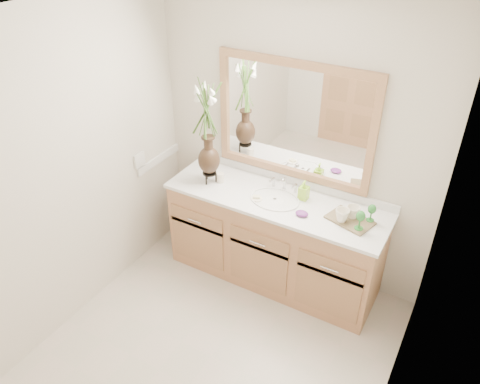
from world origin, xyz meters
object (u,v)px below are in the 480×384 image
Objects in this scene: flower_vase at (207,117)px; tumbler at (220,178)px; soap_bottle at (304,191)px; tray at (350,220)px.

flower_vase reaches higher than tumbler.
flower_vase is 0.97m from soap_bottle.
tray is at bearing -10.60° from soap_bottle.
tumbler is 0.25× the size of tray.
soap_bottle is 0.44m from tray.
tumbler is at bearing -163.37° from tray.
soap_bottle is at bearing 8.61° from tumbler.
tray is (1.22, 0.05, -0.59)m from flower_vase.
flower_vase is 5.96× the size of soap_bottle.
tray is (0.42, -0.10, -0.07)m from soap_bottle.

